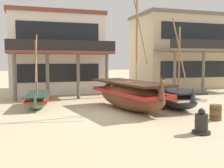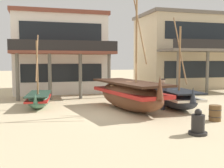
{
  "view_description": "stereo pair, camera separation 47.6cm",
  "coord_description": "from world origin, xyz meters",
  "px_view_note": "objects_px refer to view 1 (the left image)",
  "views": [
    {
      "loc": [
        -4.29,
        -12.57,
        2.66
      ],
      "look_at": [
        0.0,
        1.0,
        1.4
      ],
      "focal_mm": 42.71,
      "sensor_mm": 36.0,
      "label": 1
    },
    {
      "loc": [
        -3.84,
        -12.71,
        2.66
      ],
      "look_at": [
        0.0,
        1.0,
        1.4
      ],
      "focal_mm": 42.71,
      "sensor_mm": 36.0,
      "label": 2
    }
  ],
  "objects_px": {
    "fishing_boat_centre_large": "(129,94)",
    "fisherman_by_hull": "(163,94)",
    "fishing_boat_near_left": "(38,99)",
    "fishing_boat_far_right": "(174,97)",
    "wooden_barrel": "(216,112)",
    "harbor_building_main": "(55,53)",
    "harbor_building_annex": "(182,52)",
    "capstan_winch": "(201,124)"
  },
  "relations": [
    {
      "from": "fishing_boat_centre_large",
      "to": "fisherman_by_hull",
      "type": "xyz_separation_m",
      "value": [
        1.76,
        -0.45,
        -0.02
      ]
    },
    {
      "from": "fishing_boat_near_left",
      "to": "fishing_boat_far_right",
      "type": "bearing_deg",
      "value": -18.65
    },
    {
      "from": "fishing_boat_near_left",
      "to": "fishing_boat_far_right",
      "type": "height_order",
      "value": "fishing_boat_far_right"
    },
    {
      "from": "wooden_barrel",
      "to": "fishing_boat_far_right",
      "type": "bearing_deg",
      "value": 92.89
    },
    {
      "from": "fisherman_by_hull",
      "to": "harbor_building_main",
      "type": "distance_m",
      "value": 12.24
    },
    {
      "from": "fishing_boat_near_left",
      "to": "harbor_building_annex",
      "type": "bearing_deg",
      "value": 28.76
    },
    {
      "from": "fisherman_by_hull",
      "to": "harbor_building_annex",
      "type": "xyz_separation_m",
      "value": [
        7.83,
        10.53,
        2.71
      ]
    },
    {
      "from": "fishing_boat_near_left",
      "to": "fishing_boat_centre_large",
      "type": "xyz_separation_m",
      "value": [
        4.7,
        -2.24,
        0.4
      ]
    },
    {
      "from": "harbor_building_annex",
      "to": "fishing_boat_centre_large",
      "type": "bearing_deg",
      "value": -133.57
    },
    {
      "from": "fishing_boat_far_right",
      "to": "fishing_boat_near_left",
      "type": "bearing_deg",
      "value": 161.35
    },
    {
      "from": "fishing_boat_near_left",
      "to": "fishing_boat_far_right",
      "type": "xyz_separation_m",
      "value": [
        7.3,
        -2.46,
        0.13
      ]
    },
    {
      "from": "fisherman_by_hull",
      "to": "harbor_building_annex",
      "type": "bearing_deg",
      "value": 53.37
    },
    {
      "from": "capstan_winch",
      "to": "wooden_barrel",
      "type": "relative_size",
      "value": 1.34
    },
    {
      "from": "fishing_boat_centre_large",
      "to": "fishing_boat_far_right",
      "type": "relative_size",
      "value": 1.51
    },
    {
      "from": "fisherman_by_hull",
      "to": "fishing_boat_centre_large",
      "type": "bearing_deg",
      "value": 165.62
    },
    {
      "from": "wooden_barrel",
      "to": "harbor_building_main",
      "type": "height_order",
      "value": "harbor_building_main"
    },
    {
      "from": "fishing_boat_centre_large",
      "to": "fisherman_by_hull",
      "type": "distance_m",
      "value": 1.82
    },
    {
      "from": "fishing_boat_near_left",
      "to": "harbor_building_main",
      "type": "distance_m",
      "value": 9.01
    },
    {
      "from": "fishing_boat_far_right",
      "to": "harbor_building_annex",
      "type": "distance_m",
      "value": 12.79
    },
    {
      "from": "fishing_boat_far_right",
      "to": "fisherman_by_hull",
      "type": "xyz_separation_m",
      "value": [
        -0.84,
        -0.23,
        0.25
      ]
    },
    {
      "from": "harbor_building_annex",
      "to": "harbor_building_main",
      "type": "bearing_deg",
      "value": 177.61
    },
    {
      "from": "harbor_building_main",
      "to": "harbor_building_annex",
      "type": "height_order",
      "value": "harbor_building_annex"
    },
    {
      "from": "fishing_boat_far_right",
      "to": "fishing_boat_centre_large",
      "type": "bearing_deg",
      "value": 175.05
    },
    {
      "from": "harbor_building_main",
      "to": "fishing_boat_far_right",
      "type": "bearing_deg",
      "value": -63.09
    },
    {
      "from": "fishing_boat_centre_large",
      "to": "fishing_boat_far_right",
      "type": "distance_m",
      "value": 2.62
    },
    {
      "from": "fishing_boat_centre_large",
      "to": "harbor_building_annex",
      "type": "distance_m",
      "value": 14.17
    },
    {
      "from": "harbor_building_main",
      "to": "harbor_building_annex",
      "type": "bearing_deg",
      "value": -2.39
    },
    {
      "from": "wooden_barrel",
      "to": "harbor_building_annex",
      "type": "relative_size",
      "value": 0.07
    },
    {
      "from": "fishing_boat_centre_large",
      "to": "fishing_boat_near_left",
      "type": "bearing_deg",
      "value": 154.53
    },
    {
      "from": "fishing_boat_far_right",
      "to": "wooden_barrel",
      "type": "distance_m",
      "value": 3.31
    },
    {
      "from": "fishing_boat_near_left",
      "to": "wooden_barrel",
      "type": "xyz_separation_m",
      "value": [
        7.46,
        -5.76,
        -0.1
      ]
    },
    {
      "from": "fisherman_by_hull",
      "to": "wooden_barrel",
      "type": "distance_m",
      "value": 3.26
    },
    {
      "from": "fishing_boat_centre_large",
      "to": "capstan_winch",
      "type": "bearing_deg",
      "value": -81.45
    },
    {
      "from": "fishing_boat_centre_large",
      "to": "harbor_building_main",
      "type": "xyz_separation_m",
      "value": [
        -2.9,
        10.6,
        2.42
      ]
    },
    {
      "from": "capstan_winch",
      "to": "harbor_building_annex",
      "type": "relative_size",
      "value": 0.1
    },
    {
      "from": "fishing_boat_near_left",
      "to": "fisherman_by_hull",
      "type": "xyz_separation_m",
      "value": [
        6.46,
        -2.69,
        0.38
      ]
    },
    {
      "from": "harbor_building_main",
      "to": "fishing_boat_near_left",
      "type": "bearing_deg",
      "value": -102.17
    },
    {
      "from": "harbor_building_main",
      "to": "fisherman_by_hull",
      "type": "bearing_deg",
      "value": -67.15
    },
    {
      "from": "fishing_boat_near_left",
      "to": "capstan_winch",
      "type": "xyz_separation_m",
      "value": [
        5.48,
        -7.45,
        -0.09
      ]
    },
    {
      "from": "fisherman_by_hull",
      "to": "harbor_building_main",
      "type": "height_order",
      "value": "harbor_building_main"
    },
    {
      "from": "fishing_boat_far_right",
      "to": "harbor_building_main",
      "type": "distance_m",
      "value": 12.43
    },
    {
      "from": "fishing_boat_near_left",
      "to": "harbor_building_annex",
      "type": "xyz_separation_m",
      "value": [
        14.28,
        7.84,
        3.09
      ]
    }
  ]
}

